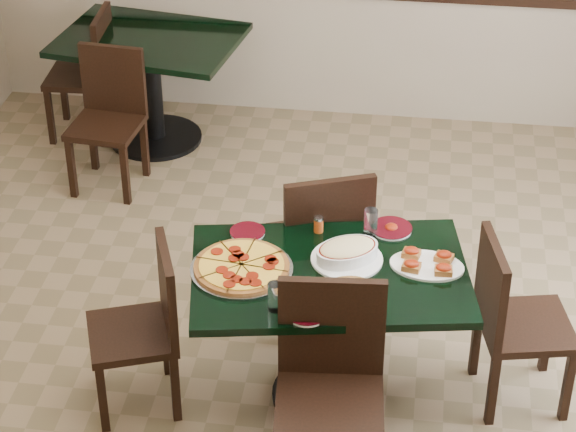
# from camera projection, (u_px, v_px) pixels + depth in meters

# --- Properties ---
(floor) EXTENTS (5.50, 5.50, 0.00)m
(floor) POSITION_uv_depth(u_px,v_px,m) (305.00, 367.00, 5.63)
(floor) COLOR brown
(floor) RESTS_ON ground
(room_shell) EXTENTS (5.50, 5.50, 5.50)m
(room_shell) POSITION_uv_depth(u_px,v_px,m) (525.00, 25.00, 6.31)
(room_shell) COLOR white
(room_shell) RESTS_ON floor
(main_table) EXTENTS (1.37, 1.01, 0.75)m
(main_table) POSITION_uv_depth(u_px,v_px,m) (329.00, 303.00, 5.14)
(main_table) COLOR black
(main_table) RESTS_ON floor
(back_table) EXTENTS (1.25, 0.99, 0.75)m
(back_table) POSITION_uv_depth(u_px,v_px,m) (151.00, 69.00, 7.31)
(back_table) COLOR black
(back_table) RESTS_ON floor
(chair_far) EXTENTS (0.58, 0.58, 0.96)m
(chair_far) POSITION_uv_depth(u_px,v_px,m) (323.00, 241.00, 5.61)
(chair_far) COLOR black
(chair_far) RESTS_ON floor
(chair_near) EXTENTS (0.49, 0.49, 0.97)m
(chair_near) POSITION_uv_depth(u_px,v_px,m) (330.00, 377.00, 4.74)
(chair_near) COLOR black
(chair_near) RESTS_ON floor
(chair_right) EXTENTS (0.49, 0.49, 0.89)m
(chair_right) POSITION_uv_depth(u_px,v_px,m) (510.00, 315.00, 5.18)
(chair_right) COLOR black
(chair_right) RESTS_ON floor
(chair_left) EXTENTS (0.51, 0.51, 0.85)m
(chair_left) POSITION_uv_depth(u_px,v_px,m) (148.00, 321.00, 5.18)
(chair_left) COLOR black
(chair_left) RESTS_ON floor
(back_chair_near) EXTENTS (0.45, 0.45, 0.88)m
(back_chair_near) POSITION_uv_depth(u_px,v_px,m) (109.00, 111.00, 6.90)
(back_chair_near) COLOR black
(back_chair_near) RESTS_ON floor
(back_chair_left) EXTENTS (0.42, 0.42, 0.88)m
(back_chair_left) POSITION_uv_depth(u_px,v_px,m) (90.00, 68.00, 7.41)
(back_chair_left) COLOR black
(back_chair_left) RESTS_ON floor
(pepperoni_pizza) EXTENTS (0.47, 0.47, 0.04)m
(pepperoni_pizza) POSITION_uv_depth(u_px,v_px,m) (242.00, 267.00, 5.04)
(pepperoni_pizza) COLOR #B7B7BE
(pepperoni_pizza) RESTS_ON main_table
(lasagna_casserole) EXTENTS (0.35, 0.33, 0.09)m
(lasagna_casserole) POSITION_uv_depth(u_px,v_px,m) (347.00, 252.00, 5.09)
(lasagna_casserole) COLOR white
(lasagna_casserole) RESTS_ON main_table
(bread_basket) EXTENTS (0.23, 0.18, 0.09)m
(bread_basket) POSITION_uv_depth(u_px,v_px,m) (349.00, 289.00, 4.86)
(bread_basket) COLOR brown
(bread_basket) RESTS_ON main_table
(bruschetta_platter) EXTENTS (0.36, 0.27, 0.05)m
(bruschetta_platter) POSITION_uv_depth(u_px,v_px,m) (427.00, 263.00, 5.05)
(bruschetta_platter) COLOR white
(bruschetta_platter) RESTS_ON main_table
(side_plate_near) EXTENTS (0.18, 0.18, 0.02)m
(side_plate_near) POSITION_uv_depth(u_px,v_px,m) (307.00, 314.00, 4.77)
(side_plate_near) COLOR white
(side_plate_near) RESTS_ON main_table
(side_plate_far_r) EXTENTS (0.20, 0.20, 0.03)m
(side_plate_far_r) POSITION_uv_depth(u_px,v_px,m) (391.00, 228.00, 5.32)
(side_plate_far_r) COLOR white
(side_plate_far_r) RESTS_ON main_table
(side_plate_far_l) EXTENTS (0.17, 0.17, 0.02)m
(side_plate_far_l) POSITION_uv_depth(u_px,v_px,m) (247.00, 232.00, 5.29)
(side_plate_far_l) COLOR white
(side_plate_far_l) RESTS_ON main_table
(napkin_setting) EXTENTS (0.19, 0.19, 0.01)m
(napkin_setting) POSITION_uv_depth(u_px,v_px,m) (312.00, 313.00, 4.78)
(napkin_setting) COLOR silver
(napkin_setting) RESTS_ON main_table
(water_glass_a) EXTENTS (0.06, 0.06, 0.14)m
(water_glass_a) POSITION_uv_depth(u_px,v_px,m) (371.00, 223.00, 5.25)
(water_glass_a) COLOR white
(water_glass_a) RESTS_ON main_table
(water_glass_b) EXTENTS (0.06, 0.06, 0.13)m
(water_glass_b) POSITION_uv_depth(u_px,v_px,m) (275.00, 297.00, 4.77)
(water_glass_b) COLOR white
(water_glass_b) RESTS_ON main_table
(pepper_shaker) EXTENTS (0.05, 0.05, 0.08)m
(pepper_shaker) POSITION_uv_depth(u_px,v_px,m) (319.00, 224.00, 5.29)
(pepper_shaker) COLOR #B94D13
(pepper_shaker) RESTS_ON main_table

